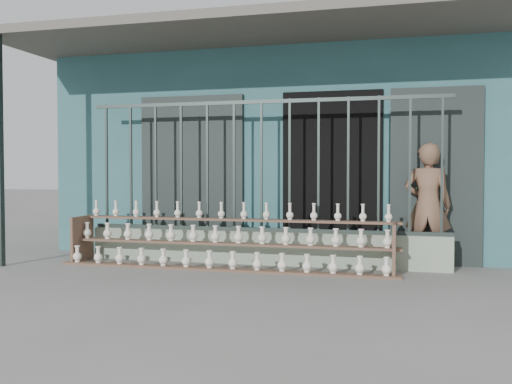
# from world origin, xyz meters

# --- Properties ---
(ground) EXTENTS (60.00, 60.00, 0.00)m
(ground) POSITION_xyz_m (0.00, 0.00, 0.00)
(ground) COLOR slate
(workshop_building) EXTENTS (7.40, 6.60, 3.21)m
(workshop_building) POSITION_xyz_m (0.00, 4.23, 1.62)
(workshop_building) COLOR #2E5E62
(workshop_building) RESTS_ON ground
(parapet_wall) EXTENTS (5.00, 0.20, 0.45)m
(parapet_wall) POSITION_xyz_m (0.00, 1.30, 0.23)
(parapet_wall) COLOR #93A58D
(parapet_wall) RESTS_ON ground
(security_fence) EXTENTS (5.00, 0.04, 1.80)m
(security_fence) POSITION_xyz_m (-0.00, 1.30, 1.35)
(security_fence) COLOR #283330
(security_fence) RESTS_ON parapet_wall
(shelf_rack) EXTENTS (4.50, 0.68, 0.85)m
(shelf_rack) POSITION_xyz_m (-0.37, 0.88, 0.36)
(shelf_rack) COLOR brown
(shelf_rack) RESTS_ON ground
(elderly_woman) EXTENTS (0.64, 0.46, 1.64)m
(elderly_woman) POSITION_xyz_m (2.19, 1.56, 0.82)
(elderly_woman) COLOR brown
(elderly_woman) RESTS_ON ground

